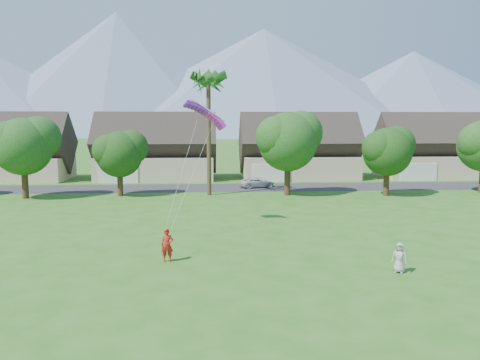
{
  "coord_description": "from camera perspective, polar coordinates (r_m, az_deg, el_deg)",
  "views": [
    {
      "loc": [
        -1.84,
        -19.1,
        7.36
      ],
      "look_at": [
        0.0,
        10.0,
        3.8
      ],
      "focal_mm": 35.0,
      "sensor_mm": 36.0,
      "label": 1
    }
  ],
  "objects": [
    {
      "name": "watcher",
      "position": [
        24.67,
        18.86,
        -8.95
      ],
      "size": [
        0.88,
        0.8,
        1.51
      ],
      "primitive_type": "imported",
      "rotation": [
        0.0,
        0.0,
        -0.55
      ],
      "color": "#B0B1AC",
      "rests_on": "ground"
    },
    {
      "name": "street",
      "position": [
        53.64,
        -1.62,
        -0.93
      ],
      "size": [
        90.0,
        7.0,
        0.01
      ],
      "primitive_type": "cube",
      "color": "#2D2D30",
      "rests_on": "ground"
    },
    {
      "name": "parked_car",
      "position": [
        53.8,
        2.06,
        -0.3
      ],
      "size": [
        4.5,
        3.21,
        1.14
      ],
      "primitive_type": "imported",
      "rotation": [
        0.0,
        0.0,
        1.93
      ],
      "color": "silver",
      "rests_on": "ground"
    },
    {
      "name": "tree_row",
      "position": [
        47.09,
        -2.77,
        3.94
      ],
      "size": [
        62.27,
        6.67,
        8.45
      ],
      "color": "#47301C",
      "rests_on": "ground"
    },
    {
      "name": "kite_flyer",
      "position": [
        25.41,
        -8.87,
        -7.86
      ],
      "size": [
        0.66,
        0.44,
        1.79
      ],
      "primitive_type": "imported",
      "rotation": [
        0.0,
        0.0,
        -0.01
      ],
      "color": "#B12014",
      "rests_on": "ground"
    },
    {
      "name": "houses_row",
      "position": [
        62.26,
        -1.46,
        3.35
      ],
      "size": [
        72.75,
        8.19,
        8.86
      ],
      "color": "beige",
      "rests_on": "ground"
    },
    {
      "name": "fan_palm",
      "position": [
        47.81,
        -3.88,
        12.27
      ],
      "size": [
        3.0,
        3.0,
        13.8
      ],
      "color": "#4C3D26",
      "rests_on": "ground"
    },
    {
      "name": "mountain_ridge",
      "position": [
        280.21,
        -1.13,
        11.4
      ],
      "size": [
        540.0,
        240.0,
        70.0
      ],
      "color": "slate",
      "rests_on": "ground"
    },
    {
      "name": "parafoil_kite",
      "position": [
        33.16,
        -4.12,
        8.22
      ],
      "size": [
        3.34,
        1.28,
        0.5
      ],
      "rotation": [
        0.0,
        0.0,
        0.19
      ],
      "color": "purple",
      "rests_on": "ground"
    },
    {
      "name": "ground",
      "position": [
        20.55,
        1.81,
        -14.02
      ],
      "size": [
        500.0,
        500.0,
        0.0
      ],
      "primitive_type": "plane",
      "color": "#2D6019",
      "rests_on": "ground"
    }
  ]
}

